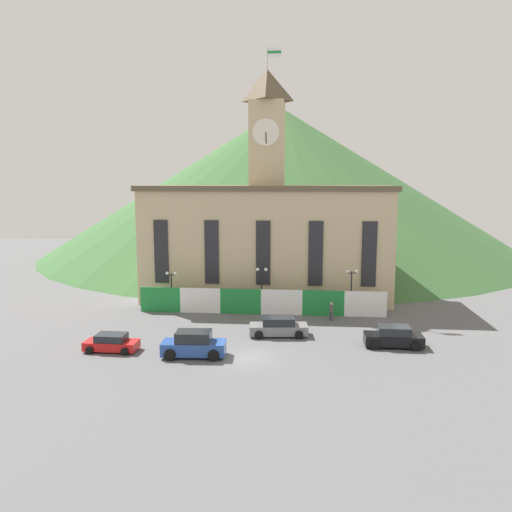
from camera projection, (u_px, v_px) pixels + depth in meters
name	position (u px, v px, depth m)	size (l,w,h in m)	color
ground_plane	(247.00, 357.00, 40.08)	(160.00, 160.00, 0.00)	#565659
civic_building	(267.00, 236.00, 60.39)	(29.42, 11.61, 29.32)	#C6B289
banner_fence	(261.00, 302.00, 53.03)	(26.30, 0.12, 2.72)	#1E8438
hillside_backdrop	(282.00, 181.00, 100.17)	(92.84, 92.84, 28.40)	#386033
street_lamp_center	(171.00, 282.00, 54.49)	(1.26, 0.36, 4.31)	black
street_lamp_right	(262.00, 280.00, 53.53)	(1.26, 0.36, 4.89)	black
street_lamp_far_right	(351.00, 282.00, 52.66)	(1.26, 0.36, 4.85)	black
car_gray_pickup	(278.00, 327.00, 45.71)	(5.47, 2.78, 1.75)	slate
car_red_sedan	(111.00, 343.00, 41.59)	(4.43, 2.18, 1.45)	red
car_black_suv	(393.00, 337.00, 42.65)	(4.91, 2.39, 1.80)	black
car_blue_van	(194.00, 345.00, 40.20)	(5.21, 2.61, 2.10)	#284C99
pedestrian	(331.00, 310.00, 50.80)	(0.57, 0.57, 1.88)	#4C4C4C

